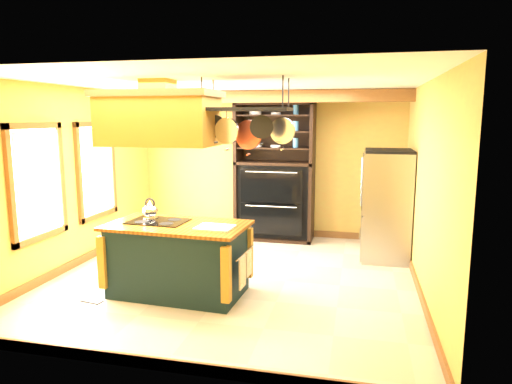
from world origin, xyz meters
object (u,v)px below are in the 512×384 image
at_px(refrigerator, 386,208).
at_px(pot_rack, 247,118).
at_px(range_hood, 159,117).
at_px(hutch, 275,188).
at_px(kitchen_island, 178,258).

bearing_deg(refrigerator, pot_rack, -129.26).
bearing_deg(pot_rack, range_hood, -179.38).
height_order(pot_rack, hutch, pot_rack).
distance_m(range_hood, pot_rack, 1.10).
bearing_deg(range_hood, kitchen_island, 0.26).
bearing_deg(range_hood, hutch, 73.12).
relative_size(kitchen_island, refrigerator, 1.05).
bearing_deg(pot_rack, kitchen_island, -179.30).
height_order(kitchen_island, refrigerator, refrigerator).
bearing_deg(refrigerator, range_hood, -143.04).
relative_size(kitchen_island, range_hood, 1.23).
height_order(refrigerator, hutch, hutch).
height_order(pot_rack, refrigerator, pot_rack).
distance_m(kitchen_island, refrigerator, 3.42).
relative_size(refrigerator, hutch, 0.68).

